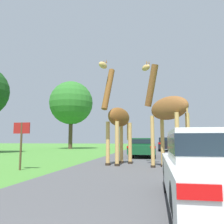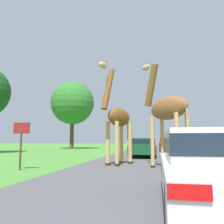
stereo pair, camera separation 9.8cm
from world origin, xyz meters
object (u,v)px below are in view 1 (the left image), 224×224
giraffe_companion (166,109)px  tree_far_right (71,103)px  sign_post (21,137)px  car_queue_left (143,147)px  car_far_ahead (190,145)px  car_queue_right (167,144)px  giraffe_near_road (118,119)px

giraffe_companion → tree_far_right: bearing=81.7°
giraffe_companion → sign_post: giraffe_companion is taller
tree_far_right → car_queue_left: bearing=-52.4°
car_queue_left → tree_far_right: (-10.52, 13.65, 5.57)m
car_far_ahead → tree_far_right: size_ratio=0.44×
car_queue_left → car_far_ahead: 5.93m
giraffe_companion → car_queue_right: giraffe_companion is taller
car_queue_left → sign_post: size_ratio=2.50×
car_queue_left → sign_post: bearing=-117.1°
car_queue_right → car_far_ahead: car_queue_right is taller
car_queue_right → sign_post: bearing=-109.6°
giraffe_near_road → sign_post: size_ratio=2.60×
giraffe_near_road → car_queue_right: (2.99, 15.44, -1.45)m
car_queue_right → tree_far_right: 14.34m
car_queue_right → car_queue_left: (-2.09, -9.63, -0.06)m
car_queue_left → car_far_ahead: car_far_ahead is taller
car_queue_left → tree_far_right: tree_far_right is taller
sign_post → car_queue_left: bearing=62.9°
giraffe_companion → sign_post: bearing=156.8°
giraffe_near_road → car_queue_right: 15.79m
car_far_ahead → tree_far_right: bearing=147.5°
tree_far_right → car_queue_right: bearing=-17.7°
sign_post → tree_far_right: bearing=105.5°
car_queue_right → sign_post: size_ratio=2.12×
tree_far_right → giraffe_companion: bearing=-60.1°
giraffe_near_road → car_far_ahead: bearing=-92.4°
car_queue_left → giraffe_companion: bearing=-78.9°
giraffe_companion → tree_far_right: size_ratio=0.54×
giraffe_near_road → car_queue_left: giraffe_near_road is taller
giraffe_near_road → tree_far_right: 22.09m
car_far_ahead → tree_far_right: (-14.37, 9.15, 5.53)m
car_queue_right → car_queue_left: car_queue_right is taller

